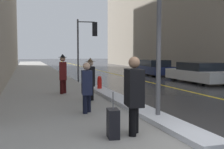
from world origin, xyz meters
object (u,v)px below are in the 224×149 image
Objects in this scene: pedestrian_in_glasses at (134,92)px; parked_car_navy at (154,68)px; pedestrian_trailing at (87,85)px; fire_hydrant at (100,84)px; parked_car_white at (199,73)px; rolling_suitcase at (113,124)px; traffic_light_near at (88,36)px; pedestrian_with_shoulder_bag at (90,78)px; pedestrian_in_fedora at (63,72)px.

pedestrian_in_glasses is 16.42m from parked_car_navy.
fire_hydrant is at bearing 167.53° from pedestrian_trailing.
parked_car_white is (8.00, 6.28, -0.24)m from pedestrian_trailing.
rolling_suitcase is at bearing -71.51° from pedestrian_in_glasses.
pedestrian_in_glasses is 11.47m from parked_car_white.
parked_car_white is at bearing 16.56° from fire_hydrant.
pedestrian_trailing is (-2.26, -10.04, -1.99)m from traffic_light_near.
parked_car_white is (7.45, 4.33, -0.28)m from pedestrian_with_shoulder_bag.
pedestrian_in_fedora is at bearing -155.01° from pedestrian_with_shoulder_bag.
pedestrian_with_shoulder_bag is at bearing -111.90° from fire_hydrant.
rolling_suitcase is at bearing 8.10° from pedestrian_in_fedora.
traffic_light_near is at bearing 112.21° from parked_car_navy.
parked_car_navy reaches higher than parked_car_white.
pedestrian_in_fedora is at bearing 103.92° from parked_car_white.
traffic_light_near is 8.50m from pedestrian_with_shoulder_bag.
traffic_light_near reaches higher than pedestrian_in_fedora.
pedestrian_with_shoulder_bag is at bearing 171.00° from pedestrian_trailing.
parked_car_navy is at bearing 23.25° from traffic_light_near.
rolling_suitcase is (-7.99, -8.78, -0.27)m from parked_car_white.
parked_car_navy reaches higher than fire_hydrant.
pedestrian_trailing is 0.86× the size of pedestrian_in_fedora.
pedestrian_in_fedora is 0.37× the size of parked_car_navy.
parked_car_navy is (5.75, 2.17, -2.23)m from traffic_light_near.
pedestrian_in_glasses is at bearing 137.92° from parked_car_white.
pedestrian_in_fedora reaches higher than rolling_suitcase.
fire_hydrant is at bearing 105.35° from parked_car_white.
pedestrian_in_fedora is (-2.41, -5.97, -1.87)m from traffic_light_near.
pedestrian_trailing is 1.53× the size of rolling_suitcase.
pedestrian_trailing is at bearing -9.00° from pedestrian_with_shoulder_bag.
pedestrian_in_fedora reaches higher than pedestrian_trailing.
pedestrian_trailing is 14.60m from parked_car_navy.
fire_hydrant is (1.02, 6.74, -0.57)m from pedestrian_in_glasses.
pedestrian_in_fedora is (-0.70, 2.12, 0.07)m from pedestrian_with_shoulder_bag.
pedestrian_in_fedora is at bearing -167.55° from pedestrian_in_glasses.
pedestrian_in_glasses is 0.79m from rolling_suitcase.
fire_hydrant is (1.51, 4.35, -0.46)m from pedestrian_trailing.
pedestrian_with_shoulder_bag reaches higher than parked_car_navy.
parked_car_navy is 4.78× the size of rolling_suitcase.
pedestrian_with_shoulder_bag is at bearing -99.32° from traffic_light_near.
pedestrian_trailing is at bearing -100.06° from traffic_light_near.
pedestrian_trailing reaches higher than fire_hydrant.
fire_hydrant is at bearing 178.14° from pedestrian_in_glasses.
pedestrian_in_glasses reaches higher than parked_car_white.
pedestrian_trailing reaches higher than rolling_suitcase.
parked_car_navy is (7.51, 14.60, -0.35)m from pedestrian_in_glasses.
pedestrian_in_glasses is at bearing 6.02° from pedestrian_with_shoulder_bag.
parked_car_white is (5.74, -3.76, -2.23)m from traffic_light_near.
parked_car_navy is 16.74m from rolling_suitcase.
pedestrian_trailing is at bearing 148.30° from parked_car_navy.
pedestrian_in_glasses is at bearing -98.57° from fire_hydrant.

